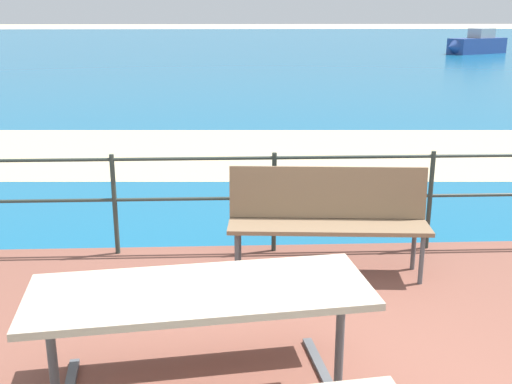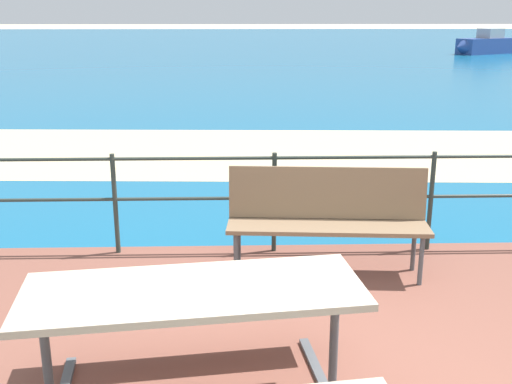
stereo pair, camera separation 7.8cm
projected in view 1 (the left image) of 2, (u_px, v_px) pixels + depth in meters
The scene contains 6 objects.
sea_water at pixel (234, 46), 41.79m from camera, with size 90.00×90.00×0.01m, color #145B84.
beach_strip at pixel (254, 152), 10.18m from camera, with size 54.00×3.80×0.01m, color tan.
picnic_table at pixel (201, 323), 3.24m from camera, with size 1.95×1.62×0.80m.
park_bench at pixel (328, 211), 5.20m from camera, with size 1.72×0.54×0.92m.
railing_fence at pixel (274, 189), 5.64m from camera, with size 5.94×0.04×0.96m.
boat_near at pixel (476, 44), 34.02m from camera, with size 4.05×2.81×1.37m.
Camera 1 is at (-0.41, -2.94, 2.24)m, focal length 42.73 mm.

